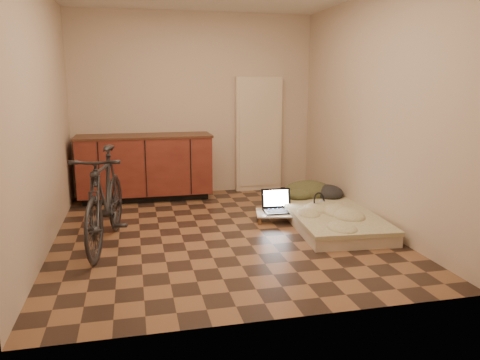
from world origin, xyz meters
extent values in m
cube|color=brown|center=(0.00, 0.00, 0.00)|extent=(3.50, 4.00, 0.00)
cube|color=#C7B099|center=(0.00, 2.00, 1.30)|extent=(3.50, 0.00, 2.60)
cube|color=#C7B099|center=(0.00, -2.00, 1.30)|extent=(3.50, 0.00, 2.60)
cube|color=#C7B099|center=(-1.75, 0.00, 1.30)|extent=(0.00, 4.00, 2.60)
cube|color=#C7B099|center=(1.75, 0.00, 1.30)|extent=(0.00, 4.00, 2.60)
cube|color=black|center=(-0.75, 1.74, 0.05)|extent=(1.70, 0.48, 0.10)
cube|color=#521C17|center=(-0.75, 1.70, 0.49)|extent=(1.80, 0.60, 0.78)
cube|color=#452619|center=(-0.75, 1.70, 0.90)|extent=(1.84, 0.62, 0.03)
cube|color=beige|center=(0.95, 1.94, 0.85)|extent=(0.70, 0.10, 1.70)
imported|color=black|center=(-1.20, -0.17, 0.54)|extent=(0.75, 1.73, 1.09)
cube|color=beige|center=(1.30, 0.07, 0.06)|extent=(1.05, 1.96, 0.12)
cube|color=beige|center=(1.30, 0.07, 0.14)|extent=(1.07, 1.99, 0.04)
cube|color=brown|center=(0.49, 0.17, 0.04)|extent=(0.04, 0.04, 0.09)
cube|color=brown|center=(0.56, 0.50, 0.04)|extent=(0.04, 0.04, 0.09)
cube|color=brown|center=(1.04, 0.05, 0.04)|extent=(0.04, 0.04, 0.09)
cube|color=brown|center=(1.11, 0.38, 0.04)|extent=(0.04, 0.04, 0.09)
cube|color=white|center=(0.80, 0.27, 0.09)|extent=(0.69, 0.53, 0.02)
cube|color=black|center=(0.76, 0.28, 0.11)|extent=(0.37, 0.27, 0.02)
cube|color=black|center=(0.77, 0.44, 0.24)|extent=(0.36, 0.08, 0.23)
cube|color=white|center=(0.77, 0.44, 0.24)|extent=(0.31, 0.06, 0.19)
ellipsoid|color=white|center=(1.01, 0.17, 0.12)|extent=(0.08, 0.11, 0.03)
camera|label=1|loc=(-0.91, -4.85, 1.62)|focal=35.00mm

